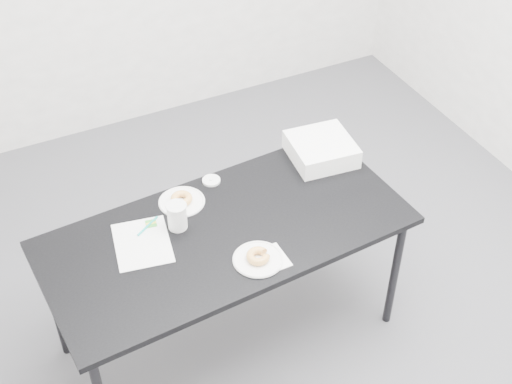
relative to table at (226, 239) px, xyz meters
name	(u,v)px	position (x,y,z in m)	size (l,w,h in m)	color
floor	(257,321)	(0.16, 0.02, -0.67)	(4.00, 4.00, 0.00)	#505156
table	(226,239)	(0.00, 0.00, 0.00)	(1.65, 0.86, 0.73)	black
scorecard	(142,243)	(-0.35, 0.08, 0.06)	(0.23, 0.29, 0.00)	white
logo_patch	(151,223)	(-0.28, 0.18, 0.06)	(0.05, 0.05, 0.00)	green
pen	(148,226)	(-0.30, 0.17, 0.06)	(0.01, 0.01, 0.14)	#0E9A90
napkin	(269,260)	(0.09, -0.24, 0.06)	(0.15, 0.15, 0.00)	white
plate_near	(258,259)	(0.05, -0.23, 0.06)	(0.21, 0.21, 0.01)	white
donut_near	(258,256)	(0.05, -0.23, 0.08)	(0.10, 0.10, 0.03)	#D08342
plate_far	(182,202)	(-0.11, 0.25, 0.06)	(0.21, 0.21, 0.01)	white
donut_far	(181,199)	(-0.11, 0.25, 0.08)	(0.10, 0.10, 0.03)	#D08342
coffee_cup	(177,216)	(-0.18, 0.11, 0.12)	(0.08, 0.08, 0.13)	silver
cup_lid	(211,180)	(0.07, 0.33, 0.06)	(0.08, 0.08, 0.01)	white
bakery_box	(321,149)	(0.63, 0.26, 0.10)	(0.29, 0.29, 0.10)	white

